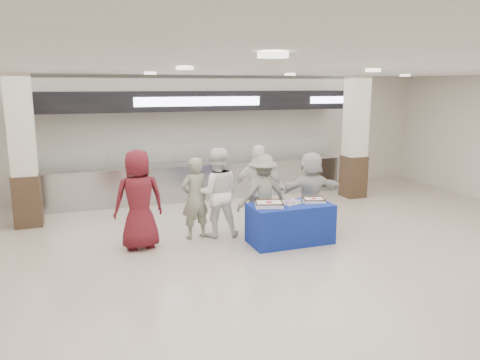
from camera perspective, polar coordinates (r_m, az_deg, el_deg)
name	(u,v)px	position (r m, az deg, el deg)	size (l,w,h in m)	color
ground	(282,274)	(7.62, 5.11, -11.32)	(14.00, 14.00, 0.00)	beige
serving_line	(197,155)	(12.26, -5.30, 3.06)	(8.70, 0.85, 2.80)	#AFB2B6
column_left	(23,155)	(10.72, -24.90, 2.82)	(0.55, 0.55, 3.20)	#382719
column_right	(355,140)	(12.73, 13.84, 4.77)	(0.55, 0.55, 3.20)	#382719
display_table	(290,223)	(8.94, 6.13, -5.29)	(1.55, 0.78, 0.75)	navy
sheet_cake_left	(269,204)	(8.63, 3.56, -2.91)	(0.59, 0.52, 0.10)	white
sheet_cake_right	(314,200)	(9.06, 8.97, -2.39)	(0.46, 0.40, 0.09)	white
cupcake_tray	(291,202)	(8.88, 6.27, -2.66)	(0.50, 0.44, 0.07)	silver
civilian_maroon	(139,200)	(8.65, -12.24, -2.34)	(0.90, 0.58, 1.84)	maroon
soldier_a	(195,198)	(9.07, -5.54, -2.24)	(0.58, 0.38, 1.60)	slate
chef_tall	(217,192)	(9.17, -2.82, -1.52)	(0.86, 0.67, 1.77)	white
chef_short	(259,190)	(9.26, 2.34, -1.26)	(1.06, 0.44, 1.81)	white
soldier_b	(262,195)	(9.27, 2.73, -1.82)	(1.05, 0.61, 1.63)	slate
civilian_white	(310,191)	(9.71, 8.58, -1.34)	(1.51, 0.48, 1.62)	silver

